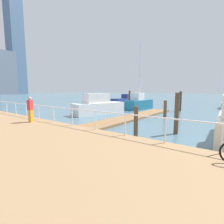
{
  "coord_description": "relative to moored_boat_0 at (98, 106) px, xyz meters",
  "views": [
    {
      "loc": [
        -9.95,
        -0.02,
        2.59
      ],
      "look_at": [
        -1.71,
        6.27,
        1.26
      ],
      "focal_mm": 26.87,
      "sensor_mm": 36.0,
      "label": 1
    }
  ],
  "objects": [
    {
      "name": "dock_piling_3",
      "position": [
        7.65,
        0.67,
        0.4
      ],
      "size": [
        0.27,
        0.27,
        2.58
      ],
      "primitive_type": "cylinder",
      "color": "brown",
      "rests_on": "ground_plane"
    },
    {
      "name": "dock_piling_1",
      "position": [
        -3.54,
        -9.41,
        0.35
      ],
      "size": [
        0.26,
        0.26,
        2.47
      ],
      "primitive_type": "cylinder",
      "color": "brown",
      "rests_on": "ground_plane"
    },
    {
      "name": "dock_piling_0",
      "position": [
        8.14,
        -6.41,
        0.35
      ],
      "size": [
        0.32,
        0.32,
        2.48
      ],
      "primitive_type": "cylinder",
      "color": "#473826",
      "rests_on": "ground_plane"
    },
    {
      "name": "boardwalk_railing",
      "position": [
        -6.88,
        -2.96,
        0.37
      ],
      "size": [
        0.06,
        26.02,
        1.08
      ],
      "color": "white",
      "rests_on": "boardwalk"
    },
    {
      "name": "skyline_tower_5",
      "position": [
        32.85,
        111.92,
        13.05
      ],
      "size": [
        11.84,
        9.91,
        27.87
      ],
      "primitive_type": "cube",
      "rotation": [
        0.0,
        0.0,
        0.04
      ],
      "color": "slate",
      "rests_on": "ground_plane"
    },
    {
      "name": "dock_piling_2",
      "position": [
        2.24,
        -6.65,
        -0.06
      ],
      "size": [
        0.31,
        0.31,
        1.65
      ],
      "primitive_type": "cylinder",
      "color": "brown",
      "rests_on": "ground_plane"
    },
    {
      "name": "skyline_tower_6",
      "position": [
        43.78,
        118.77,
        36.22
      ],
      "size": [
        9.37,
        10.61,
        74.21
      ],
      "primitive_type": "cube",
      "rotation": [
        0.0,
        0.0,
        0.04
      ],
      "color": "slate",
      "rests_on": "ground_plane"
    },
    {
      "name": "moored_boat_4",
      "position": [
        7.12,
        -1.18,
        -0.02
      ],
      "size": [
        4.79,
        2.12,
        9.25
      ],
      "color": "#1E6B8C",
      "rests_on": "ground_plane"
    },
    {
      "name": "floating_dock",
      "position": [
        0.05,
        -4.34,
        -0.8
      ],
      "size": [
        14.58,
        2.0,
        0.18
      ],
      "primitive_type": "cube",
      "color": "olive",
      "rests_on": "ground_plane"
    },
    {
      "name": "moored_boat_0",
      "position": [
        0.0,
        0.0,
        0.0
      ],
      "size": [
        6.23,
        3.02,
        2.29
      ],
      "color": "white",
      "rests_on": "ground_plane"
    },
    {
      "name": "pedestrian_0",
      "position": [
        -7.94,
        -0.8,
        0.43
      ],
      "size": [
        0.42,
        0.35,
        1.77
      ],
      "color": "orange",
      "rests_on": "boardwalk"
    },
    {
      "name": "ground_plane",
      "position": [
        -3.73,
        7.7,
        -0.89
      ],
      "size": [
        300.0,
        300.0,
        0.0
      ],
      "primitive_type": "plane",
      "color": "#476675"
    },
    {
      "name": "dock_piling_4",
      "position": [
        -5.66,
        -7.86,
        -0.02
      ],
      "size": [
        0.24,
        0.24,
        1.74
      ],
      "primitive_type": "cylinder",
      "color": "brown",
      "rests_on": "ground_plane"
    },
    {
      "name": "moored_boat_3",
      "position": [
        12.42,
        4.15,
        -0.11
      ],
      "size": [
        7.31,
        1.81,
        1.96
      ],
      "color": "navy",
      "rests_on": "ground_plane"
    }
  ]
}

